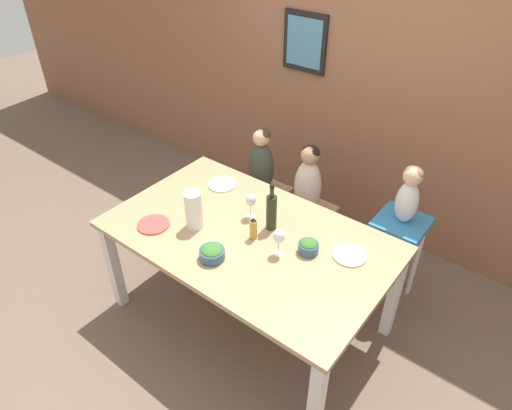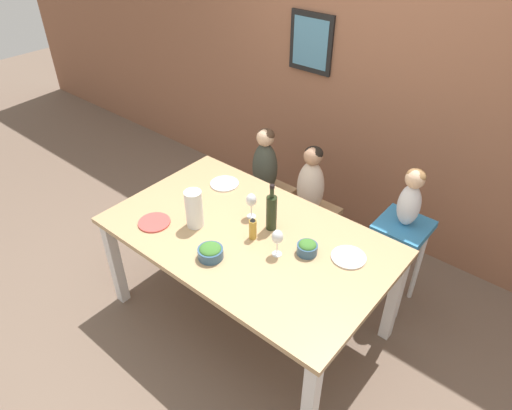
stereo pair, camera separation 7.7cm
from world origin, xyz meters
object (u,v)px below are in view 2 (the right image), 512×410
chair_far_left (265,198)px  salad_bowl_small (307,248)px  wine_bottle (271,212)px  chair_right_highchair (400,242)px  person_child_left (265,162)px  wine_glass_near (277,237)px  wine_glass_far (251,201)px  dinner_plate_back_right (349,257)px  chair_far_center (308,218)px  salad_bowl_large (210,252)px  person_baby_right (411,196)px  dinner_plate_front_left (154,222)px  dinner_plate_back_left (224,184)px  paper_towel_roll (194,209)px

chair_far_left → salad_bowl_small: bearing=-38.4°
chair_far_left → wine_bottle: wine_bottle is taller
chair_right_highchair → person_child_left: bearing=180.0°
chair_right_highchair → salad_bowl_small: bearing=-112.9°
person_child_left → wine_bottle: wine_bottle is taller
wine_glass_near → wine_glass_far: 0.40m
chair_right_highchair → wine_glass_far: bearing=-140.4°
chair_far_left → dinner_plate_back_right: 1.32m
chair_right_highchair → chair_far_center: bearing=180.0°
chair_far_center → dinner_plate_back_right: size_ratio=2.24×
chair_right_highchair → person_child_left: size_ratio=1.28×
chair_far_center → wine_glass_far: (-0.03, -0.65, 0.51)m
chair_far_left → salad_bowl_small: salad_bowl_small is taller
wine_bottle → salad_bowl_large: size_ratio=2.16×
chair_right_highchair → person_baby_right: bearing=90.0°
person_baby_right → wine_glass_near: (-0.43, -0.84, -0.04)m
chair_far_left → wine_bottle: 1.02m
wine_glass_far → chair_right_highchair: bearing=39.6°
chair_right_highchair → dinner_plate_front_left: size_ratio=3.44×
salad_bowl_small → wine_bottle: bearing=170.9°
wine_glass_far → wine_bottle: bearing=-3.3°
chair_far_center → salad_bowl_large: bearing=-88.0°
salad_bowl_large → wine_glass_near: bearing=43.6°
person_baby_right → salad_bowl_small: (-0.30, -0.71, -0.13)m
chair_right_highchair → wine_glass_near: (-0.43, -0.84, 0.35)m
person_baby_right → dinner_plate_back_right: size_ratio=2.00×
wine_bottle → person_baby_right: bearing=47.2°
chair_far_center → chair_far_left: bearing=180.0°
person_baby_right → salad_bowl_small: size_ratio=3.35×
dinner_plate_front_left → dinner_plate_back_left: 0.63m
wine_glass_far → dinner_plate_back_left: 0.45m
dinner_plate_front_left → chair_far_left: bearing=88.7°
person_baby_right → salad_bowl_large: person_baby_right is taller
chair_far_left → salad_bowl_small: (0.90, -0.71, 0.42)m
wine_glass_far → dinner_plate_front_left: size_ratio=0.86×
salad_bowl_large → dinner_plate_back_right: size_ratio=0.73×
dinner_plate_back_right → salad_bowl_small: bearing=-150.5°
wine_glass_near → salad_bowl_large: size_ratio=1.18×
dinner_plate_front_left → dinner_plate_back_left: (0.04, 0.63, 0.00)m
person_child_left → paper_towel_roll: paper_towel_roll is taller
chair_far_left → dinner_plate_back_left: 0.62m
chair_far_left → salad_bowl_large: bearing=-66.4°
chair_far_left → dinner_plate_front_left: 1.18m
chair_far_left → dinner_plate_back_right: (1.11, -0.59, 0.39)m
person_child_left → chair_right_highchair: bearing=-0.0°
wine_glass_far → salad_bowl_large: 0.47m
wine_bottle → wine_glass_far: size_ratio=1.83×
salad_bowl_small → dinner_plate_front_left: size_ratio=0.60×
chair_far_center → wine_bottle: (0.14, -0.66, 0.51)m
person_baby_right → dinner_plate_back_left: 1.29m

